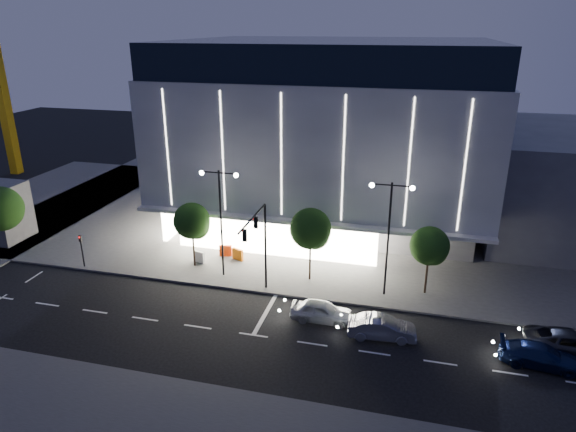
{
  "coord_description": "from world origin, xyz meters",
  "views": [
    {
      "loc": [
        11.48,
        -29.17,
        19.44
      ],
      "look_at": [
        1.93,
        8.03,
        5.0
      ],
      "focal_mm": 32.0,
      "sensor_mm": 36.0,
      "label": 1
    }
  ],
  "objects_px": {
    "tree_left": "(192,223)",
    "car_second": "(382,328)",
    "tree_mid": "(311,231)",
    "street_lamp_east": "(389,223)",
    "barrier_b": "(199,257)",
    "tree_right": "(430,248)",
    "barrier_a": "(226,251)",
    "street_lamp_west": "(220,208)",
    "car_lead": "(322,311)",
    "car_fourth": "(570,342)",
    "car_third": "(541,356)",
    "barrier_c": "(238,254)",
    "ped_signal_far": "(82,247)",
    "traffic_mast": "(259,237)"
  },
  "relations": [
    {
      "from": "traffic_mast",
      "to": "tree_left",
      "type": "xyz_separation_m",
      "value": [
        -6.97,
        3.68,
        -0.99
      ]
    },
    {
      "from": "traffic_mast",
      "to": "car_lead",
      "type": "xyz_separation_m",
      "value": [
        5.05,
        -1.94,
        -4.28
      ]
    },
    {
      "from": "traffic_mast",
      "to": "tree_right",
      "type": "distance_m",
      "value": 12.63
    },
    {
      "from": "barrier_a",
      "to": "barrier_b",
      "type": "relative_size",
      "value": 1.0
    },
    {
      "from": "tree_left",
      "to": "car_fourth",
      "type": "relative_size",
      "value": 1.07
    },
    {
      "from": "tree_mid",
      "to": "barrier_b",
      "type": "height_order",
      "value": "tree_mid"
    },
    {
      "from": "tree_right",
      "to": "car_second",
      "type": "height_order",
      "value": "tree_right"
    },
    {
      "from": "car_third",
      "to": "car_fourth",
      "type": "distance_m",
      "value": 2.74
    },
    {
      "from": "street_lamp_west",
      "to": "car_lead",
      "type": "xyz_separation_m",
      "value": [
        9.05,
        -4.6,
        -5.21
      ]
    },
    {
      "from": "traffic_mast",
      "to": "barrier_b",
      "type": "relative_size",
      "value": 6.43
    },
    {
      "from": "car_lead",
      "to": "barrier_b",
      "type": "distance_m",
      "value": 13.48
    },
    {
      "from": "car_lead",
      "to": "car_second",
      "type": "xyz_separation_m",
      "value": [
        4.22,
        -1.05,
        -0.01
      ]
    },
    {
      "from": "car_second",
      "to": "barrier_a",
      "type": "bearing_deg",
      "value": 52.64
    },
    {
      "from": "tree_mid",
      "to": "car_second",
      "type": "relative_size",
      "value": 1.38
    },
    {
      "from": "tree_mid",
      "to": "tree_right",
      "type": "bearing_deg",
      "value": -0.0
    },
    {
      "from": "street_lamp_west",
      "to": "barrier_a",
      "type": "distance_m",
      "value": 6.42
    },
    {
      "from": "tree_mid",
      "to": "car_lead",
      "type": "relative_size",
      "value": 1.41
    },
    {
      "from": "tree_mid",
      "to": "car_lead",
      "type": "height_order",
      "value": "tree_mid"
    },
    {
      "from": "tree_left",
      "to": "barrier_a",
      "type": "distance_m",
      "value": 4.55
    },
    {
      "from": "car_second",
      "to": "barrier_b",
      "type": "distance_m",
      "value": 17.74
    },
    {
      "from": "tree_left",
      "to": "car_second",
      "type": "bearing_deg",
      "value": -22.35
    },
    {
      "from": "tree_mid",
      "to": "barrier_a",
      "type": "relative_size",
      "value": 5.59
    },
    {
      "from": "tree_left",
      "to": "barrier_b",
      "type": "relative_size",
      "value": 5.2
    },
    {
      "from": "street_lamp_west",
      "to": "barrier_a",
      "type": "height_order",
      "value": "street_lamp_west"
    },
    {
      "from": "car_fourth",
      "to": "barrier_a",
      "type": "xyz_separation_m",
      "value": [
        -25.92,
        7.81,
        -0.09
      ]
    },
    {
      "from": "car_lead",
      "to": "barrier_c",
      "type": "bearing_deg",
      "value": 49.41
    },
    {
      "from": "barrier_b",
      "to": "car_lead",
      "type": "bearing_deg",
      "value": -9.98
    },
    {
      "from": "street_lamp_east",
      "to": "car_fourth",
      "type": "bearing_deg",
      "value": -20.37
    },
    {
      "from": "tree_right",
      "to": "barrier_a",
      "type": "relative_size",
      "value": 5.01
    },
    {
      "from": "street_lamp_west",
      "to": "car_third",
      "type": "xyz_separation_m",
      "value": [
        22.79,
        -6.24,
        -5.27
      ]
    },
    {
      "from": "car_lead",
      "to": "barrier_c",
      "type": "distance_m",
      "value": 11.67
    },
    {
      "from": "street_lamp_east",
      "to": "tree_mid",
      "type": "bearing_deg",
      "value": 170.31
    },
    {
      "from": "ped_signal_far",
      "to": "tree_right",
      "type": "distance_m",
      "value": 28.21
    },
    {
      "from": "traffic_mast",
      "to": "car_second",
      "type": "distance_m",
      "value": 10.64
    },
    {
      "from": "tree_mid",
      "to": "car_lead",
      "type": "bearing_deg",
      "value": -70.23
    },
    {
      "from": "street_lamp_east",
      "to": "barrier_b",
      "type": "relative_size",
      "value": 8.18
    },
    {
      "from": "barrier_b",
      "to": "ped_signal_far",
      "type": "bearing_deg",
      "value": -142.92
    },
    {
      "from": "tree_right",
      "to": "car_fourth",
      "type": "distance_m",
      "value": 10.77
    },
    {
      "from": "street_lamp_east",
      "to": "tree_right",
      "type": "distance_m",
      "value": 3.81
    },
    {
      "from": "barrier_b",
      "to": "car_fourth",
      "type": "bearing_deg",
      "value": 5.45
    },
    {
      "from": "car_third",
      "to": "tree_mid",
      "type": "bearing_deg",
      "value": 70.24
    },
    {
      "from": "ped_signal_far",
      "to": "barrier_c",
      "type": "height_order",
      "value": "ped_signal_far"
    },
    {
      "from": "tree_mid",
      "to": "barrier_c",
      "type": "height_order",
      "value": "tree_mid"
    },
    {
      "from": "street_lamp_east",
      "to": "barrier_b",
      "type": "xyz_separation_m",
      "value": [
        -15.88,
        1.69,
        -5.31
      ]
    },
    {
      "from": "tree_left",
      "to": "car_second",
      "type": "distance_m",
      "value": 17.86
    },
    {
      "from": "street_lamp_east",
      "to": "ped_signal_far",
      "type": "height_order",
      "value": "street_lamp_east"
    },
    {
      "from": "street_lamp_west",
      "to": "car_fourth",
      "type": "relative_size",
      "value": 1.69
    },
    {
      "from": "tree_right",
      "to": "street_lamp_west",
      "type": "bearing_deg",
      "value": -176.36
    },
    {
      "from": "street_lamp_east",
      "to": "barrier_c",
      "type": "bearing_deg",
      "value": 166.93
    },
    {
      "from": "car_third",
      "to": "car_second",
      "type": "bearing_deg",
      "value": 91.46
    }
  ]
}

